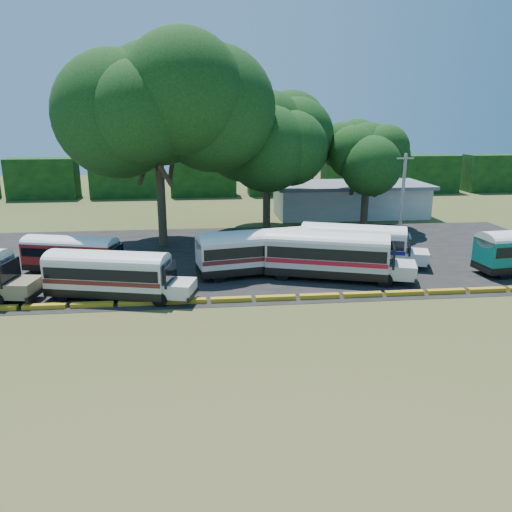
{
  "coord_description": "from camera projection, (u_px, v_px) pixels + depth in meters",
  "views": [
    {
      "loc": [
        -0.16,
        -30.22,
        11.86
      ],
      "look_at": [
        3.71,
        6.0,
        1.71
      ],
      "focal_mm": 35.0,
      "sensor_mm": 36.0,
      "label": 1
    }
  ],
  "objects": [
    {
      "name": "bus_cream_east",
      "position": [
        257.0,
        249.0,
        38.56
      ],
      "size": [
        11.1,
        4.63,
        3.55
      ],
      "rotation": [
        0.0,
        0.0,
        0.19
      ],
      "color": "black",
      "rests_on": "ground"
    },
    {
      "name": "curb",
      "position": [
        208.0,
        300.0,
        33.06
      ],
      "size": [
        53.7,
        0.45,
        0.3
      ],
      "color": "gold",
      "rests_on": "ground"
    },
    {
      "name": "tree_center",
      "position": [
        267.0,
        132.0,
        51.11
      ],
      "size": [
        11.18,
        11.18,
        14.6
      ],
      "color": "#322519",
      "rests_on": "ground"
    },
    {
      "name": "terminal_building",
      "position": [
        349.0,
        199.0,
        62.18
      ],
      "size": [
        19.0,
        9.0,
        4.0
      ],
      "color": "silver",
      "rests_on": "ground"
    },
    {
      "name": "utility_pole",
      "position": [
        402.0,
        201.0,
        45.72
      ],
      "size": [
        1.6,
        0.3,
        8.75
      ],
      "color": "gray",
      "rests_on": "ground"
    },
    {
      "name": "treeline_backdrop",
      "position": [
        203.0,
        177.0,
        77.31
      ],
      "size": [
        130.0,
        4.0,
        6.0
      ],
      "color": "black",
      "rests_on": "ground"
    },
    {
      "name": "bus_white_red",
      "position": [
        330.0,
        253.0,
        37.42
      ],
      "size": [
        11.36,
        6.04,
        3.64
      ],
      "rotation": [
        0.0,
        0.0,
        -0.32
      ],
      "color": "black",
      "rests_on": "ground"
    },
    {
      "name": "asphalt_strip",
      "position": [
        218.0,
        257.0,
        43.74
      ],
      "size": [
        64.0,
        24.0,
        0.02
      ],
      "primitive_type": "cube",
      "color": "black",
      "rests_on": "ground"
    },
    {
      "name": "bus_white_blue",
      "position": [
        356.0,
        242.0,
        41.16
      ],
      "size": [
        10.56,
        5.81,
        3.39
      ],
      "rotation": [
        0.0,
        0.0,
        -0.34
      ],
      "color": "black",
      "rests_on": "ground"
    },
    {
      "name": "tree_east",
      "position": [
        368.0,
        151.0,
        53.03
      ],
      "size": [
        8.12,
        8.12,
        11.41
      ],
      "color": "#322519",
      "rests_on": "ground"
    },
    {
      "name": "tree_west",
      "position": [
        156.0,
        104.0,
        44.26
      ],
      "size": [
        14.8,
        14.8,
        18.42
      ],
      "color": "#322519",
      "rests_on": "ground"
    },
    {
      "name": "ground",
      "position": [
        209.0,
        308.0,
        32.14
      ],
      "size": [
        160.0,
        160.0,
        0.0
      ],
      "primitive_type": "plane",
      "color": "#2D4717",
      "rests_on": "ground"
    },
    {
      "name": "bus_cream_west",
      "position": [
        111.0,
        272.0,
        33.37
      ],
      "size": [
        10.28,
        4.79,
        3.28
      ],
      "rotation": [
        0.0,
        0.0,
        -0.24
      ],
      "color": "black",
      "rests_on": "ground"
    },
    {
      "name": "bus_red",
      "position": [
        73.0,
        252.0,
        39.05
      ],
      "size": [
        9.19,
        4.46,
        2.94
      ],
      "rotation": [
        0.0,
        0.0,
        -0.27
      ],
      "color": "black",
      "rests_on": "ground"
    }
  ]
}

